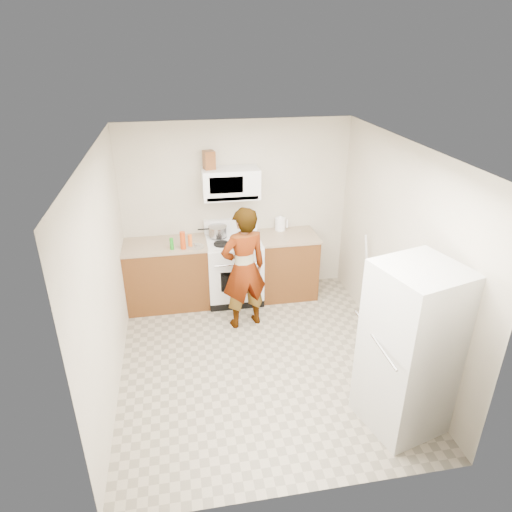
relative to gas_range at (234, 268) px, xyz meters
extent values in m
plane|color=gray|center=(0.10, -1.48, -0.49)|extent=(3.60, 3.60, 0.00)
cube|color=beige|center=(0.10, 0.31, 0.76)|extent=(3.20, 0.02, 2.50)
cube|color=beige|center=(1.69, -1.48, 0.76)|extent=(0.02, 3.60, 2.50)
cube|color=brown|center=(-0.94, 0.01, -0.04)|extent=(1.12, 0.62, 0.90)
cube|color=#9B8469|center=(-0.94, 0.01, 0.43)|extent=(1.14, 0.64, 0.03)
cube|color=brown|center=(0.78, 0.01, -0.04)|extent=(0.80, 0.62, 0.90)
cube|color=#9B8469|center=(0.78, 0.01, 0.43)|extent=(0.82, 0.64, 0.03)
cube|color=white|center=(0.00, -0.01, -0.04)|extent=(0.76, 0.65, 0.90)
cube|color=white|center=(0.00, -0.01, 0.43)|extent=(0.76, 0.62, 0.03)
cube|color=white|center=(0.00, 0.28, 0.54)|extent=(0.76, 0.08, 0.20)
cube|color=white|center=(0.00, 0.13, 1.21)|extent=(0.76, 0.38, 0.40)
imported|color=tan|center=(0.04, -0.69, 0.34)|extent=(0.68, 0.53, 1.64)
cube|color=silver|center=(1.30, -2.64, 0.36)|extent=(0.86, 0.86, 1.70)
cylinder|color=white|center=(0.72, 0.22, 0.54)|extent=(0.19, 0.19, 0.18)
cube|color=brown|center=(-0.28, 0.14, 1.53)|extent=(0.17, 0.17, 0.24)
cylinder|color=#A9A9AD|center=(-0.20, 0.11, 0.54)|extent=(0.27, 0.27, 0.14)
cube|color=white|center=(0.07, -0.13, 0.47)|extent=(0.27, 0.20, 0.05)
cylinder|color=#BE3B0E|center=(-0.69, -0.19, 0.57)|extent=(0.09, 0.09, 0.24)
cylinder|color=orange|center=(-0.60, -0.14, 0.53)|extent=(0.07, 0.07, 0.17)
cylinder|color=#178019|center=(-0.84, -0.19, 0.53)|extent=(0.06, 0.06, 0.16)
cylinder|color=white|center=(-0.53, -0.17, 0.46)|extent=(0.24, 0.24, 0.01)
cylinder|color=white|center=(1.70, -0.74, 0.12)|extent=(0.25, 0.13, 1.20)
camera|label=1|loc=(-0.71, -5.76, 2.96)|focal=32.00mm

